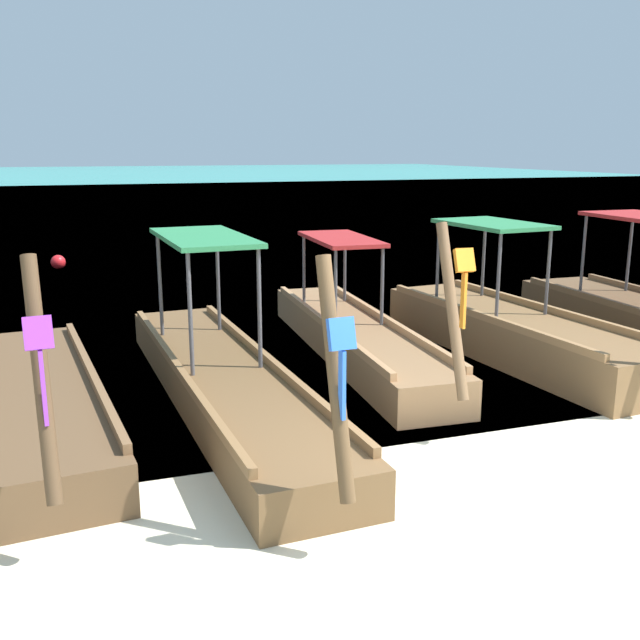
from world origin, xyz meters
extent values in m
plane|color=beige|center=(0.00, 0.00, 0.00)|extent=(120.00, 120.00, 0.00)
plane|color=#2DB29E|center=(0.00, 61.62, 0.00)|extent=(120.00, 120.00, 0.00)
cube|color=brown|center=(-3.46, 3.45, 0.25)|extent=(1.84, 5.30, 0.50)
cube|color=brown|center=(-2.82, 3.51, 0.55)|extent=(0.51, 4.77, 0.10)
cylinder|color=brown|center=(-3.21, 0.71, 1.38)|extent=(0.19, 0.74, 1.81)
cube|color=purple|center=(-3.20, 0.58, 1.77)|extent=(0.21, 0.15, 0.25)
cube|color=purple|center=(-3.20, 0.56, 1.36)|extent=(0.04, 0.08, 0.57)
cube|color=brown|center=(-1.28, 3.50, 0.23)|extent=(1.51, 6.76, 0.46)
cube|color=brown|center=(-1.84, 3.47, 0.51)|extent=(0.38, 6.17, 0.10)
cube|color=brown|center=(-0.73, 3.52, 0.51)|extent=(0.38, 6.17, 0.10)
cylinder|color=brown|center=(-1.12, 0.04, 1.36)|extent=(0.15, 0.63, 1.84)
cube|color=blue|center=(-1.11, -0.06, 1.74)|extent=(0.21, 0.13, 0.25)
cube|color=blue|center=(-1.11, -0.08, 1.35)|extent=(0.03, 0.08, 0.53)
cylinder|color=#4C4C51|center=(-1.69, 3.31, 1.19)|extent=(0.05, 0.05, 1.46)
cylinder|color=#4C4C51|center=(-0.86, 3.35, 1.19)|extent=(0.05, 0.05, 1.46)
cylinder|color=#4C4C51|center=(-1.79, 5.32, 1.19)|extent=(0.05, 0.05, 1.46)
cylinder|color=#4C4C51|center=(-0.96, 5.36, 1.19)|extent=(0.05, 0.05, 1.46)
cube|color=#2D844C|center=(-1.32, 4.33, 1.95)|extent=(1.12, 2.26, 0.06)
cube|color=olive|center=(1.00, 4.91, 0.25)|extent=(1.33, 5.95, 0.49)
cube|color=#AF7F52|center=(0.53, 4.93, 0.54)|extent=(0.36, 5.43, 0.10)
cube|color=#AF7F52|center=(1.48, 4.88, 0.54)|extent=(0.36, 5.43, 0.10)
cylinder|color=brown|center=(0.84, 1.77, 1.38)|extent=(0.16, 0.80, 1.82)
cube|color=orange|center=(0.83, 1.55, 1.95)|extent=(0.21, 0.15, 0.25)
cube|color=orange|center=(0.83, 1.53, 1.54)|extent=(0.03, 0.08, 0.59)
cylinder|color=#4C4C51|center=(0.64, 4.78, 1.07)|extent=(0.05, 0.05, 1.16)
cylinder|color=#4C4C51|center=(1.36, 4.74, 1.07)|extent=(0.05, 0.05, 1.16)
cylinder|color=#4C4C51|center=(0.73, 6.54, 1.07)|extent=(0.05, 0.05, 1.16)
cylinder|color=#4C4C51|center=(1.45, 6.51, 1.07)|extent=(0.05, 0.05, 1.16)
cube|color=#AD2323|center=(1.04, 5.64, 1.68)|extent=(0.97, 2.01, 0.06)
cube|color=brown|center=(3.24, 4.11, 0.31)|extent=(1.75, 5.28, 0.63)
cube|color=#9F7246|center=(2.64, 4.05, 0.68)|extent=(0.51, 4.76, 0.10)
cube|color=#9F7246|center=(3.84, 4.16, 0.68)|extent=(0.51, 4.76, 0.10)
cylinder|color=#4C4C51|center=(2.81, 3.94, 1.26)|extent=(0.05, 0.05, 1.26)
cylinder|color=#4C4C51|center=(3.70, 4.02, 1.26)|extent=(0.05, 0.05, 1.26)
cylinder|color=#4C4C51|center=(2.66, 5.49, 1.26)|extent=(0.05, 0.05, 1.26)
cylinder|color=#4C4C51|center=(3.56, 5.57, 1.26)|extent=(0.05, 0.05, 1.26)
cube|color=#2D844C|center=(3.18, 4.75, 1.92)|extent=(1.25, 1.85, 0.06)
cylinder|color=#4C4C51|center=(5.39, 5.34, 1.26)|extent=(0.05, 0.05, 1.36)
cylinder|color=#4C4C51|center=(6.35, 5.32, 1.26)|extent=(0.05, 0.05, 1.36)
sphere|color=red|center=(-3.26, 14.81, 0.19)|extent=(0.36, 0.36, 0.36)
camera|label=1|loc=(-2.93, -4.84, 3.06)|focal=40.66mm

